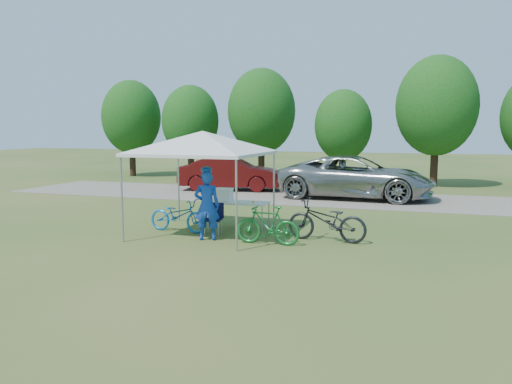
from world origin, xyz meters
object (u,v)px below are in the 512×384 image
folding_chair (215,216)px  cyclist (207,206)px  cooler (223,195)px  folding_table (237,203)px  bike_blue (178,215)px  bike_dark (326,220)px  sedan (230,173)px  minivan (356,177)px  bike_green (268,225)px

folding_chair → cyclist: bearing=-90.6°
cooler → folding_chair: bearing=-81.5°
folding_table → bike_blue: bike_blue is taller
cyclist → cooler: bearing=-99.7°
bike_dark → sedan: 10.88m
folding_table → minivan: size_ratio=0.29×
folding_chair → cyclist: 0.86m
folding_table → bike_green: bike_green is taller
folding_table → minivan: 7.56m
folding_chair → minivan: minivan is taller
folding_table → cyclist: (-0.14, -1.75, 0.18)m
folding_chair → bike_blue: size_ratio=0.48×
bike_green → minivan: bearing=173.0°
bike_dark → sedan: (-6.09, 9.02, 0.25)m
cyclist → bike_blue: bearing=-48.9°
folding_table → cooler: 0.47m
cooler → cyclist: (0.27, -1.75, -0.05)m
bike_dark → minivan: bearing=-172.5°
folding_table → minivan: minivan is taller
cooler → bike_blue: size_ratio=0.30×
cooler → cyclist: cyclist is taller
bike_blue → minivan: minivan is taller
folding_chair → minivan: bearing=62.1°
bike_blue → sedan: size_ratio=0.37×
bike_dark → sedan: bearing=-140.7°
minivan → folding_chair: bearing=164.1°
bike_blue → cyclist: bearing=-116.1°
sedan → bike_green: bearing=-164.7°
cooler → bike_blue: 1.48m
cyclist → bike_green: cyclist is taller
cyclist → sedan: 10.32m
folding_table → bike_blue: size_ratio=1.05×
folding_chair → cyclist: size_ratio=0.47×
bike_blue → bike_green: bearing=-99.7°
folding_table → bike_dark: bearing=-19.4°
bike_dark → sedan: size_ratio=0.43×
folding_chair → cyclist: cyclist is taller
folding_table → bike_green: 2.29m
cooler → sedan: (-2.94, 8.06, -0.14)m
bike_green → minivan: 8.98m
minivan → folding_table: bearing=163.6°
minivan → sedan: bearing=83.5°
bike_green → cooler: bearing=-134.1°
bike_green → folding_table: bearing=-141.2°
cyclist → bike_green: bearing=161.5°
folding_chair → cyclist: (0.12, -0.76, 0.39)m
minivan → sedan: (-5.78, 0.90, -0.09)m
sedan → folding_chair: bearing=-171.9°
minivan → bike_green: bearing=176.1°
folding_chair → cooler: cooler is taller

